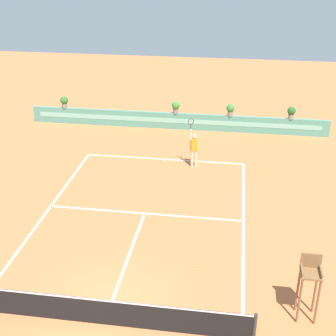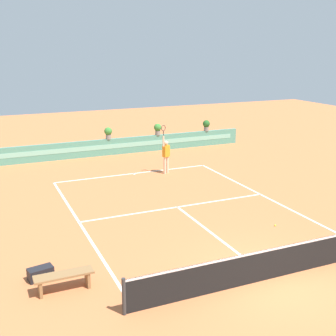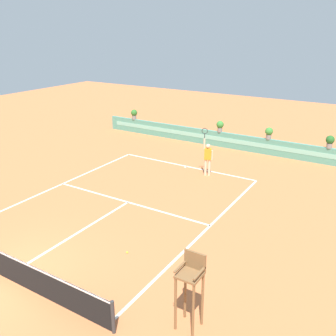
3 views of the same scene
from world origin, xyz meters
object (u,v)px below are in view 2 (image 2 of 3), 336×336
object	(u,v)px
gear_bag	(41,273)
tennis_ball_near_baseline	(275,225)
potted_plant_centre	(108,132)
tennis_player	(166,154)
potted_plant_far_right	(206,125)
bench_courtside	(64,278)
potted_plant_right	(158,129)

from	to	relation	value
gear_bag	tennis_ball_near_baseline	bearing A→B (deg)	3.29
gear_bag	potted_plant_centre	bearing A→B (deg)	66.34
tennis_player	tennis_ball_near_baseline	distance (m)	8.27
tennis_ball_near_baseline	potted_plant_far_right	bearing A→B (deg)	72.25
bench_courtside	potted_plant_far_right	world-z (taller)	potted_plant_far_right
tennis_ball_near_baseline	potted_plant_centre	size ratio (longest dim) A/B	0.09
bench_courtside	tennis_ball_near_baseline	distance (m)	8.14
tennis_player	potted_plant_right	size ratio (longest dim) A/B	3.57
tennis_ball_near_baseline	bench_courtside	bearing A→B (deg)	-170.25
tennis_player	tennis_ball_near_baseline	world-z (taller)	tennis_player
tennis_player	potted_plant_far_right	distance (m)	7.27
gear_bag	potted_plant_right	distance (m)	16.65
bench_courtside	gear_bag	distance (m)	1.04
potted_plant_far_right	potted_plant_right	size ratio (longest dim) A/B	1.00
gear_bag	potted_plant_far_right	xyz separation A→B (m)	(12.78, 13.77, 1.23)
bench_courtside	gear_bag	size ratio (longest dim) A/B	2.29
tennis_player	potted_plant_far_right	xyz separation A→B (m)	(5.14, 5.13, 0.36)
gear_bag	potted_plant_far_right	size ratio (longest dim) A/B	0.97
tennis_ball_near_baseline	potted_plant_right	size ratio (longest dim) A/B	0.09
bench_courtside	tennis_player	xyz separation A→B (m)	(7.14, 9.54, 0.67)
tennis_ball_near_baseline	potted_plant_centre	xyz separation A→B (m)	(-2.49, 13.28, 1.38)
bench_courtside	potted_plant_far_right	size ratio (longest dim) A/B	2.21
gear_bag	bench_courtside	bearing A→B (deg)	-60.46
tennis_player	potted_plant_centre	distance (m)	5.38
potted_plant_far_right	potted_plant_centre	distance (m)	6.74
bench_courtside	tennis_ball_near_baseline	bearing A→B (deg)	9.75
potted_plant_far_right	potted_plant_centre	size ratio (longest dim) A/B	1.00
potted_plant_right	tennis_ball_near_baseline	bearing A→B (deg)	-93.25
tennis_player	potted_plant_right	world-z (taller)	tennis_player
bench_courtside	potted_plant_centre	size ratio (longest dim) A/B	2.21
gear_bag	tennis_player	xyz separation A→B (m)	(7.64, 8.65, 0.87)
tennis_player	tennis_ball_near_baseline	bearing A→B (deg)	-83.81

